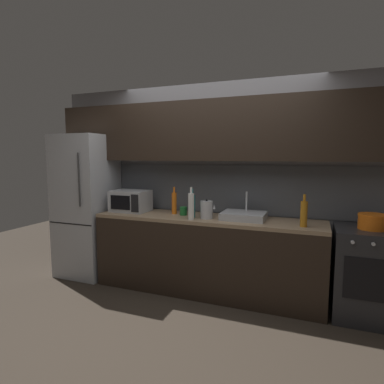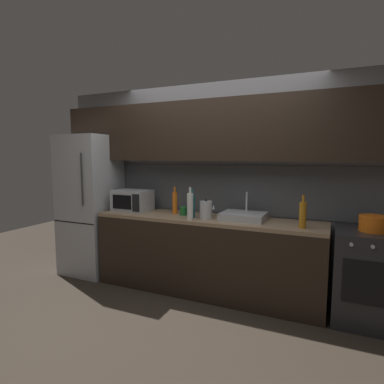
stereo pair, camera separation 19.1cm
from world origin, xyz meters
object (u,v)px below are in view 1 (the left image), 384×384
Objects in this scene: wine_bottle_teal at (192,206)px; wine_bottle_orange at (174,203)px; kettle at (207,210)px; mug_green at (183,211)px; refrigerator at (87,205)px; oven_range at (366,273)px; microwave at (131,201)px; wine_bottle_white at (191,206)px; cooking_pot at (373,222)px; wine_bottle_amber at (304,213)px.

wine_bottle_teal and wine_bottle_orange have the same top height.
wine_bottle_orange is at bearing 163.83° from kettle.
refrigerator is at bearing -179.34° from mug_green.
oven_range is 1.96× the size of microwave.
microwave is at bearing 165.93° from wine_bottle_white.
wine_bottle_orange reaches higher than cooking_pot.
oven_range is 2.03m from mug_green.
wine_bottle_white reaches higher than kettle.
refrigerator reaches higher than kettle.
wine_bottle_white is 0.43m from wine_bottle_orange.
refrigerator is at bearing -177.42° from wine_bottle_orange.
kettle is at bearing 0.32° from wine_bottle_teal.
wine_bottle_teal is at bearing -179.68° from kettle.
oven_range is 3.37× the size of cooking_pot.
kettle reaches higher than cooking_pot.
microwave is at bearing 179.58° from oven_range.
oven_range is at bearing 12.15° from wine_bottle_amber.
mug_green is at bearing 179.53° from cooking_pot.
microwave is 1.40× the size of wine_bottle_amber.
mug_green is at bearing -16.33° from wine_bottle_orange.
wine_bottle_white reaches higher than wine_bottle_orange.
cooking_pot is (3.41, 0.00, 0.03)m from refrigerator.
mug_green is (-0.19, 0.23, -0.11)m from wine_bottle_white.
mug_green reaches higher than oven_range.
cooking_pot is at bearing -0.38° from microwave.
refrigerator reaches higher than cooking_pot.
oven_range is 2.74× the size of wine_bottle_amber.
wine_bottle_amber is at bearing -2.66° from refrigerator.
cooking_pot is (1.81, 0.21, -0.08)m from wine_bottle_white.
microwave is (0.68, 0.02, 0.09)m from refrigerator.
wine_bottle_teal is at bearing -6.25° from microwave.
wine_bottle_amber is 1.38m from mug_green.
kettle is 0.49m from wine_bottle_orange.
kettle is at bearing -177.35° from cooking_pot.
wine_bottle_teal is at bearing 106.95° from wine_bottle_white.
oven_range is 2.70× the size of wine_bottle_orange.
kettle is 0.67× the size of wine_bottle_teal.
wine_bottle_orange is (-0.29, 0.14, -0.00)m from wine_bottle_teal.
wine_bottle_teal is 1.22m from wine_bottle_amber.
mug_green is (-1.37, 0.15, -0.09)m from wine_bottle_amber.
mug_green is (0.74, -0.00, -0.09)m from microwave.
wine_bottle_amber is at bearing -6.09° from mug_green.
refrigerator is 0.69m from microwave.
kettle reaches higher than oven_range.
mug_green is 0.37× the size of cooking_pot.
oven_range is at bearing 2.43° from wine_bottle_teal.
oven_range is at bearing -1.60° from wine_bottle_orange.
wine_bottle_teal is at bearing -177.57° from oven_range.
refrigerator is 7.06× the size of cooking_pot.
wine_bottle_orange is at bearing 163.67° from mug_green.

